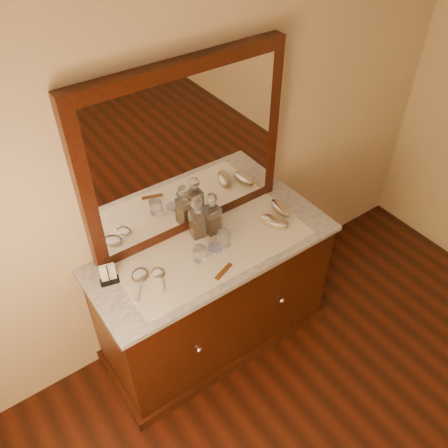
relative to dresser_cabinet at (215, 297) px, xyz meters
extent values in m
plane|color=tan|center=(0.00, 0.29, 0.99)|extent=(4.50, 4.50, 0.00)
cube|color=black|center=(0.00, 0.00, 0.00)|extent=(1.40, 0.55, 0.82)
cube|color=black|center=(0.00, 0.00, -0.37)|extent=(1.46, 0.59, 0.08)
sphere|color=silver|center=(-0.30, -0.28, 0.04)|extent=(0.04, 0.04, 0.04)
sphere|color=silver|center=(0.30, -0.28, 0.04)|extent=(0.04, 0.04, 0.04)
cube|color=silver|center=(0.00, 0.00, 0.42)|extent=(1.44, 0.59, 0.03)
cube|color=black|center=(0.00, 0.25, 0.94)|extent=(1.20, 0.08, 1.00)
cube|color=white|center=(0.00, 0.21, 0.94)|extent=(1.06, 0.01, 0.86)
cube|color=silver|center=(0.00, -0.02, 0.44)|extent=(1.10, 0.45, 0.00)
cylinder|color=silver|center=(-0.01, -0.02, 0.45)|extent=(0.09, 0.09, 0.01)
cube|color=brown|center=(-0.06, -0.19, 0.45)|extent=(0.14, 0.07, 0.01)
cube|color=black|center=(-0.59, 0.11, 0.44)|extent=(0.11, 0.08, 0.01)
cylinder|color=black|center=(-0.59, 0.08, 0.51)|extent=(0.01, 0.01, 0.15)
cylinder|color=black|center=(-0.58, 0.14, 0.51)|extent=(0.01, 0.01, 0.15)
cube|color=white|center=(-0.59, 0.11, 0.51)|extent=(0.09, 0.05, 0.12)
cube|color=#8D5214|center=(-0.02, 0.14, 0.50)|extent=(0.08, 0.08, 0.12)
cube|color=white|center=(-0.02, 0.14, 0.53)|extent=(0.09, 0.09, 0.17)
cylinder|color=white|center=(-0.02, 0.14, 0.63)|extent=(0.04, 0.04, 0.03)
sphere|color=white|center=(-0.02, 0.14, 0.68)|extent=(0.08, 0.08, 0.07)
cube|color=#8D5214|center=(0.07, 0.12, 0.51)|extent=(0.07, 0.07, 0.12)
cube|color=white|center=(0.07, 0.12, 0.53)|extent=(0.08, 0.08, 0.18)
cylinder|color=white|center=(0.07, 0.12, 0.63)|extent=(0.04, 0.04, 0.03)
sphere|color=white|center=(0.07, 0.12, 0.68)|extent=(0.07, 0.07, 0.07)
ellipsoid|color=#96825C|center=(0.40, -0.05, 0.46)|extent=(0.14, 0.19, 0.03)
ellipsoid|color=silver|center=(0.40, -0.05, 0.48)|extent=(0.14, 0.19, 0.03)
ellipsoid|color=#96825C|center=(0.51, 0.02, 0.46)|extent=(0.09, 0.18, 0.03)
ellipsoid|color=silver|center=(0.51, 0.02, 0.48)|extent=(0.09, 0.18, 0.03)
ellipsoid|color=silver|center=(-0.44, 0.04, 0.45)|extent=(0.14, 0.14, 0.02)
cube|color=silver|center=(-0.50, -0.04, 0.45)|extent=(0.10, 0.13, 0.01)
ellipsoid|color=silver|center=(-0.36, 0.00, 0.45)|extent=(0.09, 0.11, 0.02)
cube|color=silver|center=(-0.38, -0.08, 0.45)|extent=(0.05, 0.12, 0.01)
cylinder|color=white|center=(0.06, -0.01, 0.49)|extent=(0.08, 0.08, 0.09)
cylinder|color=white|center=(-0.12, -0.04, 0.49)|extent=(0.08, 0.08, 0.09)
camera|label=1|loc=(-1.04, -1.57, 2.31)|focal=37.66mm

